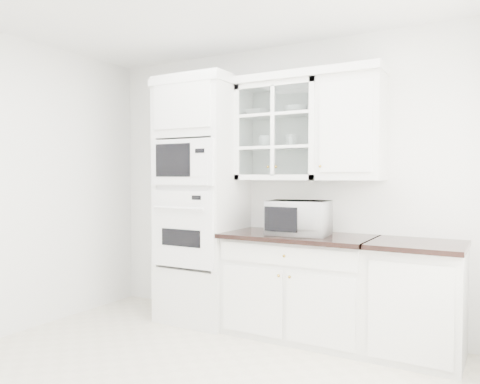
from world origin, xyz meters
The scene contains 12 objects.
room_shell centered at (0.00, 0.43, 1.78)m, with size 4.00×3.50×2.70m.
oven_column centered at (-0.75, 1.42, 1.20)m, with size 0.76×0.68×2.40m.
base_cabinet_run centered at (0.28, 1.45, 0.46)m, with size 1.32×0.67×0.92m.
extra_base_cabinet centered at (1.28, 1.45, 0.46)m, with size 0.72×0.67×0.92m.
upper_cabinet_glass centered at (0.03, 1.58, 1.85)m, with size 0.80×0.33×0.90m.
upper_cabinet_solid centered at (0.71, 1.58, 1.85)m, with size 0.55×0.33×0.90m, color white.
crown_molding centered at (-0.07, 1.56, 2.33)m, with size 2.14×0.38×0.07m, color white.
countertop_microwave centered at (0.30, 1.40, 1.07)m, with size 0.52×0.43×0.30m, color white.
bowl_a centered at (-0.20, 1.57, 2.04)m, with size 0.24×0.24×0.06m, color white.
bowl_b centered at (0.18, 1.59, 2.04)m, with size 0.22×0.22×0.07m, color white.
cup_a centered at (-0.11, 1.57, 1.76)m, with size 0.14×0.14×0.11m, color white.
cup_b centered at (0.14, 1.59, 1.76)m, with size 0.11×0.11×0.10m, color white.
Camera 1 is at (1.89, -2.41, 1.44)m, focal length 35.00 mm.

